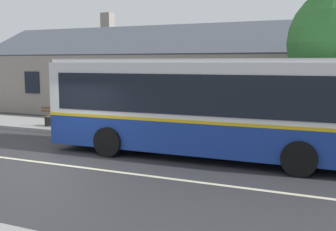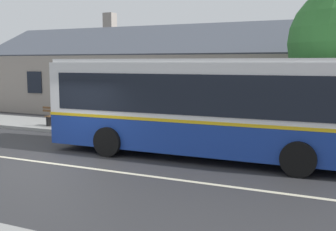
# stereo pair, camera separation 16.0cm
# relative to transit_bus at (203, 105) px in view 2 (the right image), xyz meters

# --- Properties ---
(ground_plane) EXTENTS (300.00, 300.00, 0.00)m
(ground_plane) POSITION_rel_transit_bus_xyz_m (-3.70, -2.90, -1.75)
(ground_plane) COLOR #2D2D30
(sidewalk_far) EXTENTS (60.00, 3.00, 0.15)m
(sidewalk_far) POSITION_rel_transit_bus_xyz_m (-3.70, 3.10, -1.67)
(sidewalk_far) COLOR gray
(sidewalk_far) RESTS_ON ground
(lane_divider_stripe) EXTENTS (60.00, 0.16, 0.01)m
(lane_divider_stripe) POSITION_rel_transit_bus_xyz_m (-3.70, -2.90, -1.74)
(lane_divider_stripe) COLOR beige
(lane_divider_stripe) RESTS_ON ground
(community_building) EXTENTS (28.34, 8.67, 6.46)m
(community_building) POSITION_rel_transit_bus_xyz_m (-3.59, 10.86, 0.14)
(community_building) COLOR gray
(community_building) RESTS_ON ground
(transit_bus) EXTENTS (10.65, 2.89, 3.26)m
(transit_bus) POSITION_rel_transit_bus_xyz_m (0.00, 0.00, 0.00)
(transit_bus) COLOR navy
(transit_bus) RESTS_ON ground
(bench_by_building) EXTENTS (1.54, 0.51, 0.94)m
(bench_by_building) POSITION_rel_transit_bus_xyz_m (-8.04, 2.43, -1.19)
(bench_by_building) COLOR brown
(bench_by_building) RESTS_ON sidewalk_far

